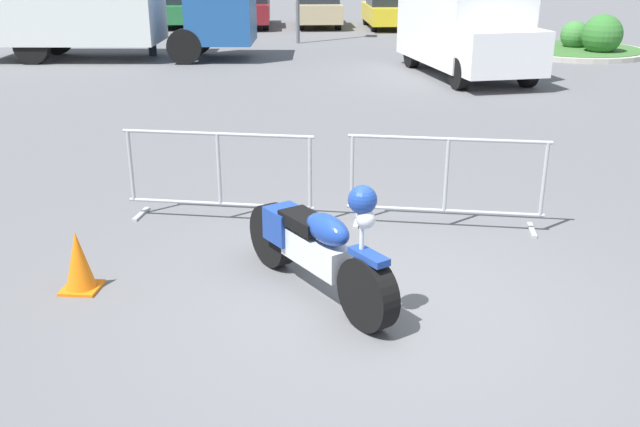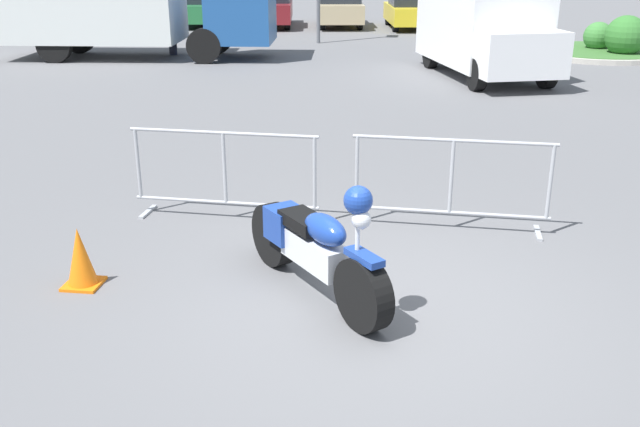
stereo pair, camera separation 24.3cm
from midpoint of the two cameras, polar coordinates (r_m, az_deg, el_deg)
ground_plane at (r=6.50m, az=3.52°, el=-7.53°), size 120.00×120.00×0.00m
motorcycle at (r=6.55m, az=-1.38°, el=-2.65°), size 1.54×1.82×1.25m
crowd_barrier_near at (r=8.43m, az=-8.89°, el=3.05°), size 2.25×0.54×1.07m
crowd_barrier_far at (r=8.21m, az=9.21°, el=2.55°), size 2.25×0.54×1.07m
box_truck at (r=21.92m, az=-17.47°, el=15.95°), size 7.87×2.91×2.98m
delivery_van at (r=18.62m, az=11.13°, el=14.60°), size 3.35×5.35×2.31m
parked_car_blue at (r=31.85m, az=-16.39°, el=15.50°), size 2.19×4.17×1.35m
parked_car_green at (r=30.69m, az=-11.48°, el=15.78°), size 2.25×4.30×1.39m
parked_car_maroon at (r=30.11m, az=-6.08°, el=16.07°), size 2.42×4.62×1.49m
parked_car_tan at (r=30.10m, az=-0.43°, el=16.14°), size 2.36×4.50×1.46m
parked_car_yellow at (r=29.56m, az=5.15°, el=15.88°), size 2.19×4.18×1.35m
pedestrian at (r=22.33m, az=-13.72°, el=14.51°), size 0.41×0.41×1.69m
planter_island at (r=23.47m, az=19.99°, el=12.63°), size 4.33×4.33×1.22m
traffic_cone at (r=7.10m, az=-19.69°, el=-3.66°), size 0.34×0.34×0.59m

